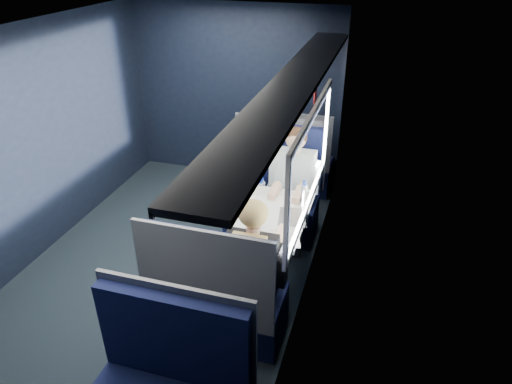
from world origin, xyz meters
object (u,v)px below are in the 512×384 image
(table, at_px, (270,221))
(man, at_px, (293,183))
(seat_bay_near, at_px, (272,196))
(seat_row_front, at_px, (291,163))
(laptop, at_px, (298,213))
(woman, at_px, (255,262))
(cup, at_px, (307,194))
(bottle_small, at_px, (304,193))
(seat_bay_far, at_px, (219,300))

(table, xyz_separation_m, man, (0.07, 0.70, 0.06))
(seat_bay_near, height_order, seat_row_front, seat_bay_near)
(man, bearing_deg, seat_row_front, 102.83)
(man, height_order, laptop, man)
(table, bearing_deg, laptop, -2.59)
(woman, bearing_deg, seat_bay_near, 99.47)
(woman, height_order, cup, woman)
(cup, bearing_deg, seat_bay_near, 133.87)
(seat_bay_near, height_order, cup, seat_bay_near)
(seat_row_front, distance_m, woman, 2.54)
(man, relative_size, laptop, 3.78)
(bottle_small, height_order, cup, bottle_small)
(seat_bay_far, xyz_separation_m, cup, (0.45, 1.26, 0.37))
(table, bearing_deg, seat_row_front, 95.80)
(seat_bay_far, distance_m, bottle_small, 1.33)
(bottle_small, relative_size, cup, 2.71)
(seat_bay_near, xyz_separation_m, bottle_small, (0.45, -0.56, 0.42))
(man, distance_m, cup, 0.37)
(table, distance_m, bottle_small, 0.44)
(man, height_order, cup, man)
(seat_bay_near, bearing_deg, seat_bay_far, -89.57)
(woman, bearing_deg, seat_row_front, 95.70)
(seat_bay_far, relative_size, laptop, 3.60)
(woman, relative_size, cup, 16.07)
(woman, xyz_separation_m, cup, (0.20, 1.10, 0.05))
(bottle_small, bearing_deg, seat_row_front, 106.31)
(table, bearing_deg, cup, 55.40)
(bottle_small, bearing_deg, seat_bay_far, -110.19)
(seat_row_front, bearing_deg, bottle_small, -73.69)
(woman, distance_m, bottle_small, 1.04)
(man, bearing_deg, seat_bay_far, -99.03)
(seat_row_front, xyz_separation_m, woman, (0.25, -2.50, 0.32))
(seat_row_front, height_order, man, man)
(table, bearing_deg, man, 84.48)
(bottle_small, bearing_deg, laptop, -87.91)
(seat_bay_near, bearing_deg, woman, -80.53)
(table, height_order, cup, cup)
(seat_bay_far, height_order, cup, seat_bay_far)
(table, distance_m, seat_row_front, 1.82)
(seat_bay_near, relative_size, bottle_small, 5.64)
(seat_row_front, bearing_deg, laptop, -76.11)
(seat_bay_far, bearing_deg, cup, 70.38)
(seat_bay_far, height_order, woman, woman)
(seat_row_front, distance_m, bottle_small, 1.61)
(seat_bay_far, bearing_deg, bottle_small, 69.81)
(seat_bay_near, height_order, bottle_small, seat_bay_near)
(table, relative_size, man, 0.76)
(table, relative_size, seat_row_front, 0.86)
(table, distance_m, man, 0.70)
(laptop, bearing_deg, man, 105.49)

